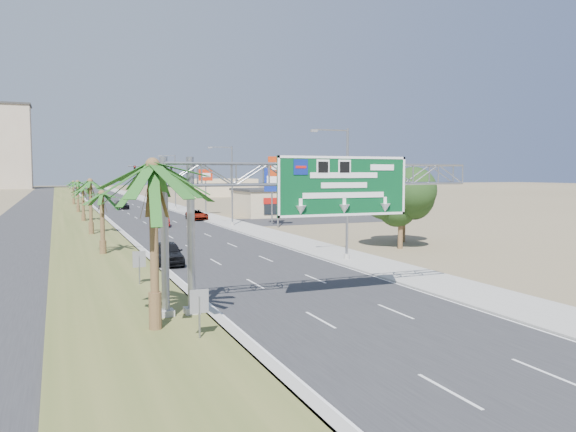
% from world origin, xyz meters
% --- Properties ---
extents(ground, '(600.00, 600.00, 0.00)m').
position_xyz_m(ground, '(0.00, 0.00, 0.00)').
color(ground, '#8C7A59').
rests_on(ground, ground).
extents(road, '(12.00, 300.00, 0.02)m').
position_xyz_m(road, '(0.00, 110.00, 0.01)').
color(road, '#28282B').
rests_on(road, ground).
extents(sidewalk_right, '(4.00, 300.00, 0.10)m').
position_xyz_m(sidewalk_right, '(8.50, 110.00, 0.05)').
color(sidewalk_right, '#9E9B93').
rests_on(sidewalk_right, ground).
extents(median_grass, '(7.00, 300.00, 0.12)m').
position_xyz_m(median_grass, '(-10.00, 110.00, 0.06)').
color(median_grass, '#4D5826').
rests_on(median_grass, ground).
extents(opposing_road, '(8.00, 300.00, 0.02)m').
position_xyz_m(opposing_road, '(-17.00, 110.00, 0.01)').
color(opposing_road, '#28282B').
rests_on(opposing_road, ground).
extents(sign_gantry, '(16.75, 1.24, 7.50)m').
position_xyz_m(sign_gantry, '(-1.06, 9.93, 6.06)').
color(sign_gantry, gray).
rests_on(sign_gantry, ground).
extents(palm_near, '(5.70, 5.70, 8.35)m').
position_xyz_m(palm_near, '(-9.20, 8.00, 6.93)').
color(palm_near, brown).
rests_on(palm_near, ground).
extents(palm_row_b, '(3.99, 3.99, 5.95)m').
position_xyz_m(palm_row_b, '(-9.50, 32.00, 4.90)').
color(palm_row_b, brown).
rests_on(palm_row_b, ground).
extents(palm_row_c, '(3.99, 3.99, 6.75)m').
position_xyz_m(palm_row_c, '(-9.50, 48.00, 5.66)').
color(palm_row_c, brown).
rests_on(palm_row_c, ground).
extents(palm_row_d, '(3.99, 3.99, 5.45)m').
position_xyz_m(palm_row_d, '(-9.50, 66.00, 4.42)').
color(palm_row_d, brown).
rests_on(palm_row_d, ground).
extents(palm_row_e, '(3.99, 3.99, 6.15)m').
position_xyz_m(palm_row_e, '(-9.50, 85.00, 5.09)').
color(palm_row_e, brown).
rests_on(palm_row_e, ground).
extents(palm_row_f, '(3.99, 3.99, 5.75)m').
position_xyz_m(palm_row_f, '(-9.50, 110.00, 4.71)').
color(palm_row_f, brown).
rests_on(palm_row_f, ground).
extents(streetlight_near, '(3.27, 0.44, 10.00)m').
position_xyz_m(streetlight_near, '(7.30, 22.00, 4.69)').
color(streetlight_near, gray).
rests_on(streetlight_near, ground).
extents(streetlight_mid, '(3.27, 0.44, 10.00)m').
position_xyz_m(streetlight_mid, '(7.30, 52.00, 4.69)').
color(streetlight_mid, gray).
rests_on(streetlight_mid, ground).
extents(streetlight_far, '(3.27, 0.44, 10.00)m').
position_xyz_m(streetlight_far, '(7.30, 88.00, 4.69)').
color(streetlight_far, gray).
rests_on(streetlight_far, ground).
extents(signal_mast, '(10.28, 0.71, 8.00)m').
position_xyz_m(signal_mast, '(5.17, 71.97, 4.85)').
color(signal_mast, gray).
rests_on(signal_mast, ground).
extents(store_building, '(18.00, 10.00, 4.00)m').
position_xyz_m(store_building, '(22.00, 66.00, 2.00)').
color(store_building, '#C7AF86').
rests_on(store_building, ground).
extents(oak_near, '(4.50, 4.50, 6.80)m').
position_xyz_m(oak_near, '(15.00, 26.00, 4.53)').
color(oak_near, brown).
rests_on(oak_near, ground).
extents(oak_far, '(3.50, 3.50, 5.60)m').
position_xyz_m(oak_far, '(18.00, 30.00, 3.82)').
color(oak_far, brown).
rests_on(oak_far, ground).
extents(median_signback_a, '(0.75, 0.08, 2.08)m').
position_xyz_m(median_signback_a, '(-7.80, 6.00, 1.45)').
color(median_signback_a, gray).
rests_on(median_signback_a, ground).
extents(median_signback_b, '(0.75, 0.08, 2.08)m').
position_xyz_m(median_signback_b, '(-8.50, 18.00, 1.45)').
color(median_signback_b, gray).
rests_on(median_signback_b, ground).
extents(tower_distant, '(20.00, 16.00, 35.00)m').
position_xyz_m(tower_distant, '(-32.00, 250.00, 17.50)').
color(tower_distant, tan).
rests_on(tower_distant, ground).
extents(building_distant_right, '(20.00, 12.00, 5.00)m').
position_xyz_m(building_distant_right, '(30.00, 140.00, 2.50)').
color(building_distant_right, '#C7AF86').
rests_on(building_distant_right, ground).
extents(car_left_lane, '(2.27, 5.03, 1.68)m').
position_xyz_m(car_left_lane, '(-5.50, 25.27, 0.84)').
color(car_left_lane, black).
rests_on(car_left_lane, ground).
extents(car_mid_lane, '(2.13, 4.84, 1.55)m').
position_xyz_m(car_mid_lane, '(-0.81, 54.75, 0.77)').
color(car_mid_lane, maroon).
rests_on(car_mid_lane, ground).
extents(car_right_lane, '(2.44, 5.17, 1.43)m').
position_xyz_m(car_right_lane, '(5.48, 62.65, 0.71)').
color(car_right_lane, gray).
rests_on(car_right_lane, ground).
extents(car_far, '(2.50, 5.28, 1.49)m').
position_xyz_m(car_far, '(-1.75, 91.77, 0.74)').
color(car_far, black).
rests_on(car_far, ground).
extents(pole_sign_red_near, '(2.41, 0.74, 8.85)m').
position_xyz_m(pole_sign_red_near, '(12.08, 48.02, 6.95)').
color(pole_sign_red_near, gray).
rests_on(pole_sign_red_near, ground).
extents(pole_sign_blue, '(2.02, 0.73, 7.49)m').
position_xyz_m(pole_sign_blue, '(12.77, 51.85, 5.51)').
color(pole_sign_blue, gray).
rests_on(pole_sign_blue, ground).
extents(pole_sign_red_far, '(2.22, 0.53, 7.44)m').
position_xyz_m(pole_sign_red_far, '(9.00, 71.35, 5.83)').
color(pole_sign_red_far, gray).
rests_on(pole_sign_red_far, ground).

